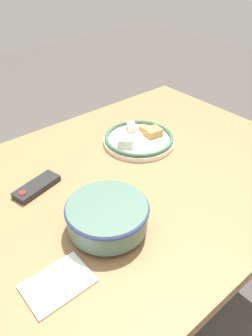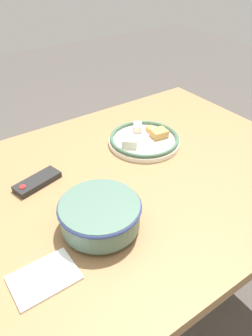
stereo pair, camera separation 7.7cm
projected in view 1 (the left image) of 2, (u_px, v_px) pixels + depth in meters
The scene contains 6 objects.
ground_plane at pixel (113, 312), 1.48m from camera, with size 8.00×8.00×0.00m, color #4C4742.
dining_table at pixel (108, 205), 1.09m from camera, with size 1.51×0.96×0.73m.
noodle_bowl at pixel (107, 215), 0.88m from camera, with size 0.23×0.23×0.09m.
food_plate at pixel (139, 139), 1.26m from camera, with size 0.27×0.27×0.05m.
tv_remote at pixel (37, 187), 1.04m from camera, with size 0.16×0.09×0.02m.
folded_napkin at pixel (58, 284), 0.76m from camera, with size 0.16×0.11×0.01m.
Camera 1 is at (-0.48, -0.66, 1.40)m, focal length 35.00 mm.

